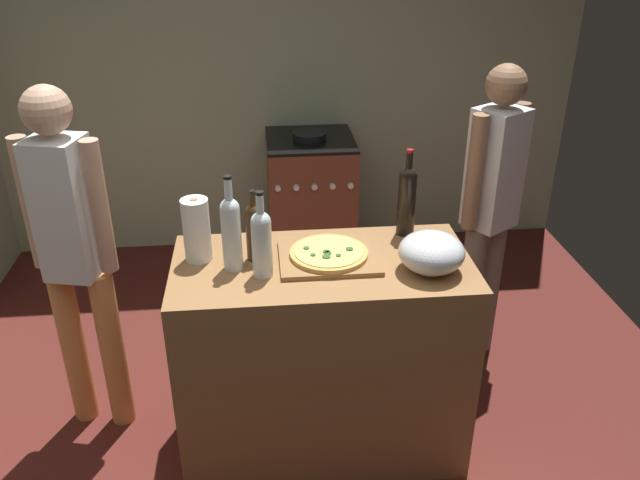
{
  "coord_description": "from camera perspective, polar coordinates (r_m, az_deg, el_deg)",
  "views": [
    {
      "loc": [
        -0.07,
        -1.63,
        2.2
      ],
      "look_at": [
        0.16,
        0.73,
        0.99
      ],
      "focal_mm": 36.25,
      "sensor_mm": 36.0,
      "label": 1
    }
  ],
  "objects": [
    {
      "name": "ground_plane",
      "position": [
        3.7,
        -3.46,
        -9.63
      ],
      "size": [
        4.23,
        3.28,
        0.02
      ],
      "primitive_type": "cube",
      "color": "#511E19"
    },
    {
      "name": "kitchen_wall_rear",
      "position": [
        4.45,
        -4.79,
        15.33
      ],
      "size": [
        4.23,
        0.1,
        2.6
      ],
      "primitive_type": "cube",
      "color": "#99A889",
      "rests_on": "ground_plane"
    },
    {
      "name": "counter",
      "position": [
        2.85,
        0.2,
        -10.25
      ],
      "size": [
        1.21,
        0.6,
        0.94
      ],
      "primitive_type": "cube",
      "color": "olive",
      "rests_on": "ground_plane"
    },
    {
      "name": "cutting_board",
      "position": [
        2.61,
        0.78,
        -1.55
      ],
      "size": [
        0.4,
        0.32,
        0.02
      ],
      "primitive_type": "cube",
      "color": "olive",
      "rests_on": "counter"
    },
    {
      "name": "pizza",
      "position": [
        2.6,
        0.78,
        -1.15
      ],
      "size": [
        0.32,
        0.32,
        0.03
      ],
      "color": "tan",
      "rests_on": "cutting_board"
    },
    {
      "name": "mixing_bowl",
      "position": [
        2.54,
        9.82,
        -1.09
      ],
      "size": [
        0.26,
        0.26,
        0.16
      ],
      "color": "#B2B2B7",
      "rests_on": "counter"
    },
    {
      "name": "paper_towel_roll",
      "position": [
        2.61,
        -10.84,
        0.88
      ],
      "size": [
        0.11,
        0.11,
        0.26
      ],
      "color": "white",
      "rests_on": "counter"
    },
    {
      "name": "wine_bottle_clear",
      "position": [
        2.57,
        -5.86,
        0.92
      ],
      "size": [
        0.07,
        0.07,
        0.3
      ],
      "color": "#331E0F",
      "rests_on": "counter"
    },
    {
      "name": "wine_bottle_green",
      "position": [
        2.5,
        -7.86,
        0.89
      ],
      "size": [
        0.08,
        0.08,
        0.39
      ],
      "color": "silver",
      "rests_on": "counter"
    },
    {
      "name": "wine_bottle_dark",
      "position": [
        2.78,
        7.69,
        3.75
      ],
      "size": [
        0.08,
        0.08,
        0.39
      ],
      "color": "black",
      "rests_on": "counter"
    },
    {
      "name": "wine_bottle_amber",
      "position": [
        2.45,
        -5.18,
        -0.03
      ],
      "size": [
        0.08,
        0.08,
        0.35
      ],
      "color": "silver",
      "rests_on": "counter"
    },
    {
      "name": "stove",
      "position": [
        4.34,
        -0.84,
        3.36
      ],
      "size": [
        0.56,
        0.6,
        0.94
      ],
      "color": "brown",
      "rests_on": "ground_plane"
    },
    {
      "name": "person_in_stripes",
      "position": [
        2.92,
        -20.97,
        -0.64
      ],
      "size": [
        0.37,
        0.24,
        1.62
      ],
      "color": "#D88C4C",
      "rests_on": "ground_plane"
    },
    {
      "name": "person_in_red",
      "position": [
        3.31,
        14.85,
        3.26
      ],
      "size": [
        0.34,
        0.29,
        1.59
      ],
      "color": "slate",
      "rests_on": "ground_plane"
    }
  ]
}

